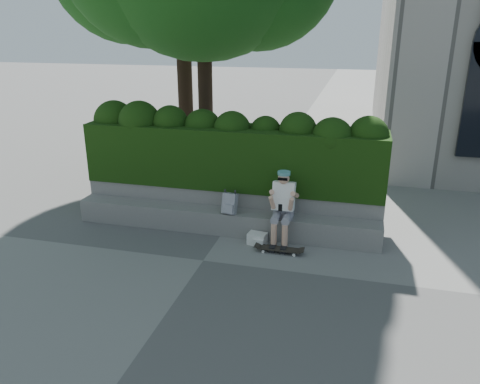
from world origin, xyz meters
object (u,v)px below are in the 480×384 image
(skateboard, at_px, (279,249))
(backpack_ground, at_px, (257,239))
(person, at_px, (283,205))
(backpack_plaid, at_px, (230,203))

(skateboard, distance_m, backpack_ground, 0.52)
(person, height_order, skateboard, person)
(skateboard, xyz_separation_m, backpack_plaid, (-1.06, 0.52, 0.58))
(person, distance_m, skateboard, 0.81)
(person, relative_size, backpack_plaid, 3.51)
(backpack_ground, bearing_deg, skateboard, -19.44)
(person, distance_m, backpack_ground, 0.80)
(skateboard, height_order, backpack_plaid, backpack_plaid)
(backpack_plaid, distance_m, backpack_ground, 0.85)
(skateboard, bearing_deg, person, 94.07)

